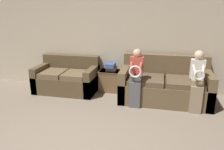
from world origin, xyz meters
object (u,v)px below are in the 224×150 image
at_px(couch_main, 164,86).
at_px(child_left_seated, 136,75).
at_px(side_shelf, 111,81).
at_px(child_right_seated, 197,78).
at_px(couch_side, 67,79).
at_px(book_stack, 111,67).

relative_size(couch_main, child_left_seated, 1.61).
bearing_deg(side_shelf, child_right_seated, -20.49).
bearing_deg(child_left_seated, couch_main, 35.03).
bearing_deg(child_right_seated, couch_side, 170.40).
height_order(child_right_seated, book_stack, child_right_seated).
distance_m(couch_side, child_left_seated, 1.86).
relative_size(child_left_seated, child_right_seated, 0.99).
xyz_separation_m(child_right_seated, book_stack, (-1.88, 0.71, -0.07)).
bearing_deg(child_left_seated, child_right_seated, 0.31).
relative_size(couch_main, child_right_seated, 1.59).
bearing_deg(couch_main, child_right_seated, -34.62).
relative_size(side_shelf, book_stack, 1.83).
distance_m(child_left_seated, child_right_seated, 1.19).
distance_m(child_right_seated, book_stack, 2.01).
relative_size(couch_main, side_shelf, 3.37).
bearing_deg(child_left_seated, side_shelf, 134.14).
bearing_deg(child_right_seated, book_stack, 159.23).
bearing_deg(couch_side, book_stack, 11.33).
xyz_separation_m(couch_main, side_shelf, (-1.28, 0.29, -0.07)).
relative_size(couch_side, book_stack, 4.75).
xyz_separation_m(side_shelf, book_stack, (-0.00, 0.01, 0.34)).
bearing_deg(side_shelf, book_stack, 92.16).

